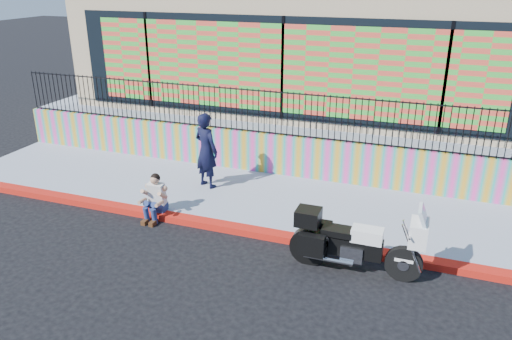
% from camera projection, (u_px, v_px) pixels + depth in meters
% --- Properties ---
extents(ground, '(90.00, 90.00, 0.00)m').
position_uv_depth(ground, '(225.00, 230.00, 11.06)').
color(ground, black).
rests_on(ground, ground).
extents(red_curb, '(16.00, 0.30, 0.15)m').
position_uv_depth(red_curb, '(225.00, 227.00, 11.03)').
color(red_curb, '#B8250D').
rests_on(red_curb, ground).
extents(sidewalk, '(16.00, 3.00, 0.15)m').
position_uv_depth(sidewalk, '(251.00, 197.00, 12.48)').
color(sidewalk, '#969FB5').
rests_on(sidewalk, ground).
extents(mural_wall, '(16.00, 0.20, 1.10)m').
position_uv_depth(mural_wall, '(272.00, 153.00, 13.64)').
color(mural_wall, '#EF3FA3').
rests_on(mural_wall, sidewalk).
extents(metal_fence, '(15.80, 0.04, 1.20)m').
position_uv_depth(metal_fence, '(272.00, 113.00, 13.21)').
color(metal_fence, black).
rests_on(metal_fence, mural_wall).
extents(elevated_platform, '(16.00, 10.00, 1.25)m').
position_uv_depth(elevated_platform, '(316.00, 111.00, 18.12)').
color(elevated_platform, '#969FB5').
rests_on(elevated_platform, ground).
extents(storefront_building, '(14.00, 8.06, 4.00)m').
position_uv_depth(storefront_building, '(317.00, 37.00, 16.96)').
color(storefront_building, '#C6B484').
rests_on(storefront_building, elevated_platform).
extents(police_motorcycle, '(2.46, 0.81, 1.53)m').
position_uv_depth(police_motorcycle, '(354.00, 241.00, 9.33)').
color(police_motorcycle, black).
rests_on(police_motorcycle, ground).
extents(police_officer, '(0.83, 0.69, 1.95)m').
position_uv_depth(police_officer, '(206.00, 150.00, 12.60)').
color(police_officer, black).
rests_on(police_officer, sidewalk).
extents(seated_man, '(0.54, 0.71, 1.06)m').
position_uv_depth(seated_man, '(154.00, 202.00, 11.36)').
color(seated_man, navy).
rests_on(seated_man, ground).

